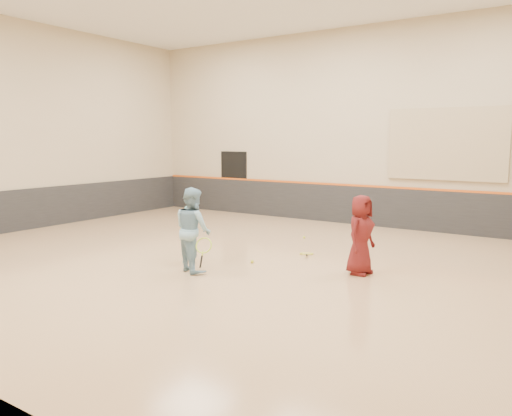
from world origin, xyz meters
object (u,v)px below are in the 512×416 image
Objects in this scene: young_man at (361,235)px; spare_racket at (307,252)px; girl at (188,234)px; instructor at (193,230)px.

young_man is 2.20× the size of spare_racket.
spare_racket is (1.81, 2.04, -0.55)m from girl.
young_man reaches higher than girl.
girl reaches higher than spare_racket.
girl is 3.65m from young_man.
instructor is 2.38× the size of spare_racket.
young_man reaches higher than spare_racket.
girl is at bearing 113.94° from young_man.
young_man is at bearing -28.83° from spare_racket.
spare_racket is (1.21, 2.55, -0.78)m from instructor.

